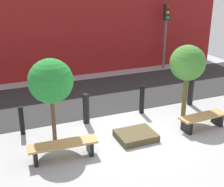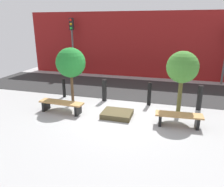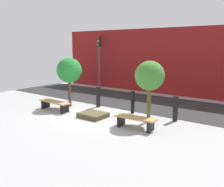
% 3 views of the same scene
% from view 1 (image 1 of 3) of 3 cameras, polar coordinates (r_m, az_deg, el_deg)
% --- Properties ---
extents(ground_plane, '(18.00, 18.00, 0.00)m').
position_cam_1_polar(ground_plane, '(9.74, 3.78, -7.64)').
color(ground_plane, '#9C9C9C').
extents(road_strip, '(18.00, 4.15, 0.01)m').
position_cam_1_polar(road_strip, '(12.86, -3.52, -0.31)').
color(road_strip, '#282828').
rests_on(road_strip, ground).
extents(building_facade, '(16.20, 0.50, 4.22)m').
position_cam_1_polar(building_facade, '(15.23, -7.69, 11.11)').
color(building_facade, maroon).
rests_on(building_facade, ground).
extents(bench_left, '(1.87, 0.55, 0.45)m').
position_cam_1_polar(bench_left, '(8.56, -8.95, -9.65)').
color(bench_left, black).
rests_on(bench_left, ground).
extents(bench_right, '(1.64, 0.56, 0.45)m').
position_cam_1_polar(bench_right, '(10.42, 16.25, -4.51)').
color(bench_right, black).
rests_on(bench_right, ground).
extents(planter_bed, '(1.14, 0.94, 0.20)m').
position_cam_1_polar(planter_bed, '(9.52, 4.38, -7.68)').
color(planter_bed, '#4C4229').
rests_on(planter_bed, ground).
extents(tree_behind_left_bench, '(1.27, 1.27, 2.51)m').
position_cam_1_polar(tree_behind_left_bench, '(8.87, -11.15, 2.18)').
color(tree_behind_left_bench, brown).
rests_on(tree_behind_left_bench, ground).
extents(tree_behind_right_bench, '(1.19, 1.19, 2.52)m').
position_cam_1_polar(tree_behind_right_bench, '(10.66, 13.65, 5.33)').
color(tree_behind_right_bench, '#4F4C24').
rests_on(tree_behind_right_bench, ground).
extents(bollard_far_left, '(0.15, 0.15, 0.92)m').
position_cam_1_polar(bollard_far_left, '(9.98, -16.18, -4.79)').
color(bollard_far_left, black).
rests_on(bollard_far_left, ground).
extents(bollard_left, '(0.21, 0.21, 1.03)m').
position_cam_1_polar(bollard_left, '(10.33, -4.76, -2.77)').
color(bollard_left, black).
rests_on(bollard_left, ground).
extents(bollard_center, '(0.17, 0.17, 1.04)m').
position_cam_1_polar(bollard_center, '(11.07, 5.50, -1.08)').
color(bollard_center, black).
rests_on(bollard_center, ground).
extents(bollard_right, '(0.21, 0.21, 1.06)m').
position_cam_1_polar(bollard_right, '(12.13, 14.21, 0.38)').
color(bollard_right, black).
rests_on(bollard_right, ground).
extents(traffic_light_mid_west, '(0.28, 0.27, 3.29)m').
position_cam_1_polar(traffic_light_mid_west, '(16.39, 9.84, 12.30)').
color(traffic_light_mid_west, '#5C5C5C').
rests_on(traffic_light_mid_west, ground).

